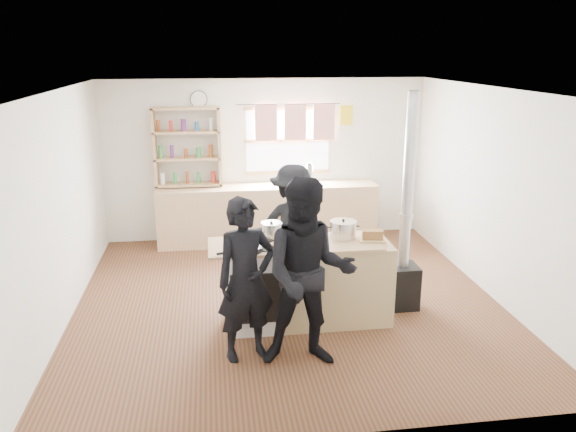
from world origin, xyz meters
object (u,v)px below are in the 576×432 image
object	(u,v)px
flue_heater	(404,255)
person_far	(293,227)
stockpot_stove	(272,230)
stockpot_counter	(343,229)
roast_tray	(299,238)
person_near_left	(246,280)
thermos	(309,174)
bread_board	(372,236)
skillet_greens	(247,248)
person_near_right	(309,274)
cooking_island	(308,282)

from	to	relation	value
flue_heater	person_far	size ratio (longest dim) A/B	1.58
stockpot_stove	stockpot_counter	size ratio (longest dim) A/B	0.82
roast_tray	person_far	distance (m)	1.00
person_near_left	stockpot_counter	bearing A→B (deg)	15.89
thermos	stockpot_stove	world-z (taller)	thermos
stockpot_counter	roast_tray	bearing A→B (deg)	-171.22
roast_tray	stockpot_counter	size ratio (longest dim) A/B	1.30
flue_heater	stockpot_counter	bearing A→B (deg)	-171.11
roast_tray	bread_board	distance (m)	0.80
stockpot_stove	flue_heater	distance (m)	1.57
stockpot_stove	person_near_left	size ratio (longest dim) A/B	0.15
thermos	flue_heater	distance (m)	2.67
stockpot_counter	person_near_left	distance (m)	1.36
thermos	person_far	distance (m)	1.86
skillet_greens	person_near_left	size ratio (longest dim) A/B	0.24
skillet_greens	person_far	size ratio (longest dim) A/B	0.25
thermos	roast_tray	distance (m)	2.82
flue_heater	person_near_left	bearing A→B (deg)	-155.20
skillet_greens	person_near_right	size ratio (longest dim) A/B	0.22
roast_tray	stockpot_counter	bearing A→B (deg)	8.78
skillet_greens	person_far	xyz separation A→B (m)	(0.65, 1.18, -0.17)
roast_tray	stockpot_stove	world-z (taller)	stockpot_stove
skillet_greens	bread_board	size ratio (longest dim) A/B	1.27
skillet_greens	flue_heater	distance (m)	1.89
cooking_island	flue_heater	distance (m)	1.19
skillet_greens	roast_tray	xyz separation A→B (m)	(0.56, 0.20, 0.01)
roast_tray	stockpot_stove	xyz separation A→B (m)	(-0.27, 0.20, 0.04)
stockpot_counter	bread_board	xyz separation A→B (m)	(0.29, -0.14, -0.05)
skillet_greens	roast_tray	size ratio (longest dim) A/B	1.04
roast_tray	person_far	size ratio (longest dim) A/B	0.24
bread_board	person_near_right	world-z (taller)	person_near_right
thermos	roast_tray	bearing A→B (deg)	-102.35
bread_board	flue_heater	bearing A→B (deg)	29.03
thermos	person_near_left	xyz separation A→B (m)	(-1.22, -3.42, -0.25)
person_near_right	stockpot_stove	bearing A→B (deg)	108.62
thermos	person_near_left	distance (m)	3.64
person_near_left	thermos	bearing A→B (deg)	52.58
person_far	bread_board	bearing A→B (deg)	140.99
person_near_left	skillet_greens	bearing A→B (deg)	66.24
flue_heater	person_far	bearing A→B (deg)	146.14
skillet_greens	stockpot_counter	distance (m)	1.11
cooking_island	roast_tray	xyz separation A→B (m)	(-0.10, 0.02, 0.51)
skillet_greens	stockpot_stove	world-z (taller)	stockpot_stove
thermos	flue_heater	world-z (taller)	flue_heater
thermos	skillet_greens	size ratio (longest dim) A/B	0.80
skillet_greens	stockpot_stove	size ratio (longest dim) A/B	1.65
skillet_greens	thermos	bearing A→B (deg)	68.40
person_far	roast_tray	bearing A→B (deg)	101.52
stockpot_stove	bread_board	distance (m)	1.10
stockpot_counter	flue_heater	world-z (taller)	flue_heater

